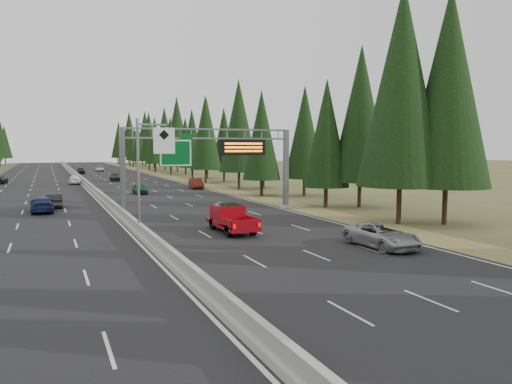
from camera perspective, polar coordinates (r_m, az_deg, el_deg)
road at (r=89.94m, az=-19.09°, el=0.95°), size 32.00×260.00×0.08m
shoulder_right at (r=92.80m, az=-8.06°, el=1.29°), size 3.60×260.00×0.06m
median_barrier at (r=89.92m, az=-19.10°, el=1.18°), size 0.70×260.00×0.85m
sign_gantry at (r=46.81m, az=-4.53°, el=4.06°), size 16.75×0.98×7.80m
hov_sign_pole at (r=35.13m, az=-12.38°, el=2.73°), size 2.80×0.50×8.00m
tree_row_right at (r=85.30m, az=-3.83°, el=7.16°), size 11.79×243.22×18.98m
silver_minivan at (r=31.18m, az=14.15°, el=-4.82°), size 2.69×5.40×1.47m
red_pickup at (r=36.02m, az=-3.04°, el=-2.84°), size 2.09×5.84×1.90m
car_ahead_green at (r=66.78m, az=-13.14°, el=0.34°), size 1.64×3.83×1.29m
car_ahead_dkred at (r=74.02m, az=-6.87°, el=0.96°), size 1.95×4.60×1.48m
car_ahead_dkgrey at (r=94.56m, az=-15.79°, el=1.67°), size 2.38×5.00×1.41m
car_ahead_white at (r=133.73m, az=-17.40°, el=2.55°), size 2.56×4.76×1.27m
car_ahead_far at (r=121.79m, az=-19.40°, el=2.33°), size 1.98×4.55×1.53m
car_onc_near at (r=54.26m, az=-22.07°, el=-0.91°), size 1.56×4.27×1.40m
car_onc_blue at (r=50.69m, az=-23.28°, el=-1.32°), size 2.18×5.08×1.46m
car_onc_white at (r=87.94m, az=-20.00°, el=1.37°), size 2.19×4.72×1.57m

